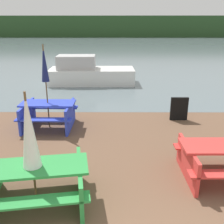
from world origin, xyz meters
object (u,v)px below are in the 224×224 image
umbrella_navy (44,65)px  signboard (179,109)px  picnic_table_blue (48,113)px  picnic_table_red (221,158)px  umbrella_white (29,131)px  picnic_table_green (35,180)px  boat (89,73)px

umbrella_navy → signboard: bearing=8.9°
picnic_table_blue → signboard: 4.07m
picnic_table_red → umbrella_white: 3.72m
picnic_table_green → picnic_table_blue: (-0.57, 3.47, 0.01)m
picnic_table_blue → umbrella_navy: bearing=0.0°
picnic_table_red → umbrella_navy: umbrella_navy is taller
umbrella_white → picnic_table_red: bearing=13.3°
picnic_table_green → picnic_table_red: (3.51, 0.83, -0.02)m
picnic_table_green → boat: (0.10, 9.29, 0.08)m
picnic_table_green → picnic_table_blue: bearing=99.4°
picnic_table_green → picnic_table_blue: picnic_table_blue is taller
umbrella_white → boat: bearing=89.4°
picnic_table_green → signboard: size_ratio=2.68×
picnic_table_blue → umbrella_navy: 1.41m
umbrella_navy → boat: size_ratio=0.57×
picnic_table_blue → umbrella_white: (0.57, -3.47, 0.91)m
umbrella_white → signboard: bearing=49.9°
picnic_table_red → signboard: bearing=91.1°
picnic_table_red → boat: boat is taller
picnic_table_green → umbrella_white: (-0.00, 0.00, 0.92)m
picnic_table_blue → boat: bearing=83.4°
picnic_table_green → signboard: signboard is taller
picnic_table_red → umbrella_navy: size_ratio=0.67×
picnic_table_green → picnic_table_blue: size_ratio=1.27×
umbrella_white → signboard: umbrella_white is taller
picnic_table_blue → boat: (0.68, 5.82, 0.07)m
picnic_table_red → umbrella_navy: bearing=147.1°
umbrella_navy → signboard: (4.02, 0.63, -1.49)m
signboard → umbrella_white: bearing=-130.1°
signboard → umbrella_navy: bearing=-171.1°
picnic_table_red → signboard: size_ratio=2.18×
umbrella_white → picnic_table_green: bearing=-45.0°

